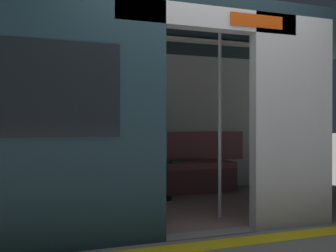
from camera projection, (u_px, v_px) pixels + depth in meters
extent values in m
plane|color=gray|center=(209.00, 234.00, 3.64)|extent=(60.00, 60.00, 0.00)
cube|color=yellow|center=(225.00, 243.00, 3.36)|extent=(8.00, 0.24, 0.01)
cube|color=silver|center=(292.00, 122.00, 3.93)|extent=(0.90, 0.12, 2.09)
cube|color=black|center=(293.00, 96.00, 3.91)|extent=(0.50, 0.02, 0.55)
cube|color=black|center=(50.00, 89.00, 3.06)|extent=(1.10, 0.02, 0.76)
cube|color=silver|center=(209.00, 19.00, 3.63)|extent=(1.81, 0.16, 0.20)
cube|color=#BF3F0C|center=(257.00, 21.00, 3.70)|extent=(0.56, 0.02, 0.12)
cube|color=#15272E|center=(165.00, 31.00, 4.77)|extent=(6.40, 2.59, 0.12)
cube|color=gray|center=(165.00, 208.00, 4.78)|extent=(6.08, 2.43, 0.01)
cube|color=silver|center=(138.00, 122.00, 5.92)|extent=(6.08, 0.10, 2.09)
cube|color=#935156|center=(139.00, 147.00, 5.86)|extent=(3.52, 0.06, 0.45)
cube|color=white|center=(165.00, 38.00, 4.77)|extent=(4.48, 0.16, 0.03)
cube|color=gray|center=(209.00, 234.00, 3.64)|extent=(0.90, 0.19, 0.01)
cube|color=#935156|center=(143.00, 167.00, 5.66)|extent=(2.84, 0.44, 0.09)
cube|color=brown|center=(147.00, 184.00, 5.47)|extent=(2.84, 0.04, 0.36)
cube|color=silver|center=(148.00, 146.00, 5.66)|extent=(0.38, 0.23, 0.50)
sphere|color=tan|center=(148.00, 123.00, 5.66)|extent=(0.21, 0.21, 0.21)
sphere|color=black|center=(148.00, 120.00, 5.67)|extent=(0.19, 0.19, 0.19)
cylinder|color=silver|center=(164.00, 144.00, 5.72)|extent=(0.08, 0.08, 0.44)
cylinder|color=silver|center=(133.00, 145.00, 5.55)|extent=(0.08, 0.08, 0.44)
cylinder|color=#38334C|center=(159.00, 161.00, 5.51)|extent=(0.14, 0.40, 0.14)
cylinder|color=#38334C|center=(146.00, 162.00, 5.44)|extent=(0.14, 0.40, 0.14)
cylinder|color=#38334C|center=(164.00, 181.00, 5.33)|extent=(0.10, 0.10, 0.41)
cylinder|color=#38334C|center=(151.00, 182.00, 5.26)|extent=(0.10, 0.10, 0.41)
cube|color=black|center=(165.00, 198.00, 5.28)|extent=(0.10, 0.22, 0.06)
cube|color=black|center=(152.00, 199.00, 5.21)|extent=(0.10, 0.22, 0.06)
cube|color=brown|center=(118.00, 159.00, 5.56)|extent=(0.26, 0.14, 0.17)
cube|color=#472718|center=(120.00, 160.00, 5.49)|extent=(0.02, 0.01, 0.14)
cube|color=#33723F|center=(173.00, 162.00, 5.81)|extent=(0.20, 0.25, 0.03)
cylinder|color=silver|center=(155.00, 123.00, 3.90)|extent=(0.04, 0.04, 2.07)
cylinder|color=silver|center=(220.00, 123.00, 4.28)|extent=(0.04, 0.04, 2.07)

